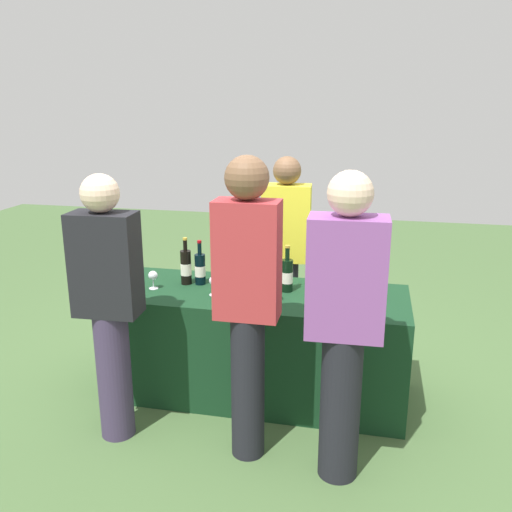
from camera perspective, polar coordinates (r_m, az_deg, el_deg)
name	(u,v)px	position (r m, az deg, el deg)	size (l,w,h in m)	color
ground_plane	(256,391)	(3.93, 0.00, -13.97)	(12.00, 12.00, 0.00)	#476638
tasting_table	(256,343)	(3.75, 0.00, -9.10)	(1.99, 0.73, 0.74)	#14381E
wine_bottle_0	(186,267)	(3.77, -7.36, -1.14)	(0.07, 0.07, 0.33)	black
wine_bottle_1	(200,269)	(3.76, -5.88, -1.33)	(0.07, 0.07, 0.31)	black
wine_bottle_2	(222,265)	(3.81, -3.59, -0.95)	(0.08, 0.08, 0.32)	black
wine_bottle_3	(247,268)	(3.71, -0.91, -1.32)	(0.07, 0.07, 0.33)	black
wine_bottle_4	(287,275)	(3.60, 3.28, -1.99)	(0.08, 0.08, 0.32)	black
wine_bottle_5	(355,275)	(3.67, 10.31, -1.95)	(0.08, 0.08, 0.31)	black
wine_glass_0	(153,276)	(3.72, -10.75, -2.11)	(0.06, 0.06, 0.13)	silver
wine_glass_1	(214,282)	(3.54, -4.47, -2.70)	(0.06, 0.06, 0.13)	silver
wine_glass_2	(273,287)	(3.43, 1.84, -3.27)	(0.07, 0.07, 0.14)	silver
ice_bucket	(341,281)	(3.54, 8.87, -2.63)	(0.21, 0.21, 0.21)	silver
server_pouring	(286,250)	(4.18, 3.15, 0.65)	(0.38, 0.22, 1.57)	black
guest_0	(108,300)	(3.21, -15.22, -4.49)	(0.38, 0.22, 1.59)	#3F3351
guest_1	(247,297)	(2.90, -0.91, -4.33)	(0.34, 0.23, 1.70)	black
guest_2	(344,320)	(2.78, 9.24, -6.63)	(0.39, 0.22, 1.65)	black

